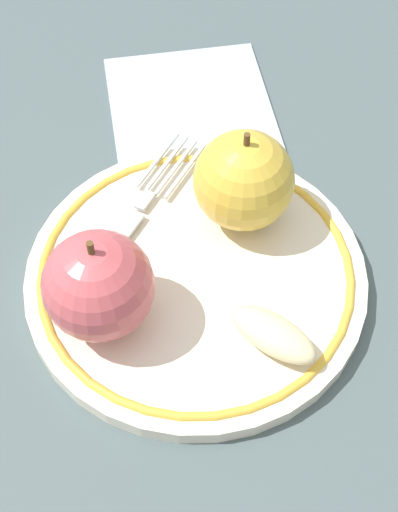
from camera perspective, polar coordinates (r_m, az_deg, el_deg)
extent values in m
plane|color=#475657|center=(0.50, -0.25, -2.11)|extent=(2.00, 2.00, 0.00)
cylinder|color=beige|center=(0.49, 0.00, -2.01)|extent=(0.23, 0.23, 0.01)
torus|color=gold|center=(0.48, 0.00, -1.58)|extent=(0.22, 0.22, 0.01)
sphere|color=#C85257|center=(0.44, -8.05, -2.36)|extent=(0.07, 0.07, 0.07)
cylinder|color=brown|center=(0.41, -8.66, 0.59)|extent=(0.00, 0.00, 0.01)
sphere|color=gold|center=(0.49, 3.59, 6.05)|extent=(0.07, 0.07, 0.07)
cylinder|color=brown|center=(0.46, 3.84, 9.22)|extent=(0.00, 0.00, 0.01)
ellipsoid|color=beige|center=(0.45, 5.96, -6.25)|extent=(0.07, 0.05, 0.02)
cube|color=silver|center=(0.49, -7.80, -0.09)|extent=(0.05, 0.09, 0.00)
cube|color=silver|center=(0.52, -4.37, 4.45)|extent=(0.01, 0.02, 0.00)
cube|color=silver|center=(0.54, -1.08, 6.85)|extent=(0.03, 0.06, 0.00)
cube|color=silver|center=(0.54, -1.83, 7.15)|extent=(0.03, 0.06, 0.00)
cube|color=silver|center=(0.54, -2.57, 7.44)|extent=(0.03, 0.06, 0.00)
cube|color=silver|center=(0.54, -3.31, 7.73)|extent=(0.03, 0.06, 0.00)
cube|color=#ADB9CA|center=(0.60, -0.59, 11.59)|extent=(0.17, 0.18, 0.01)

